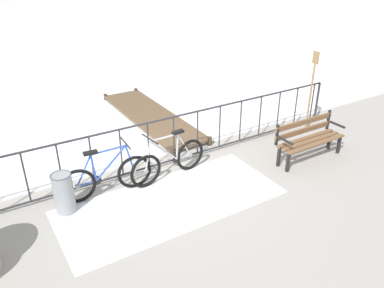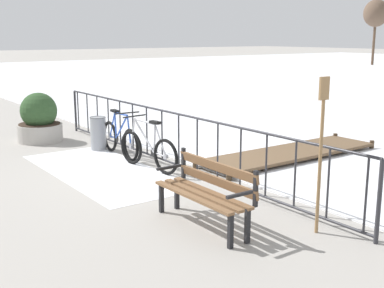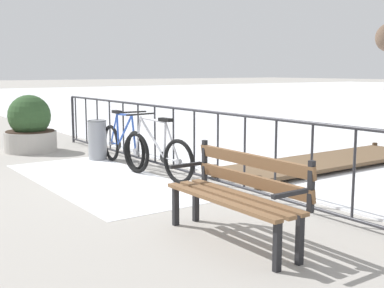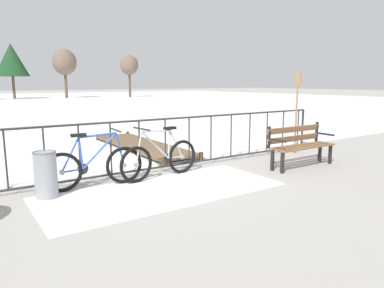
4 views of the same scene
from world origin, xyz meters
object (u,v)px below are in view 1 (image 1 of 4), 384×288
(bicycle_near_railing, at_px, (107,177))
(park_bench, at_px, (308,136))
(trash_bin, at_px, (64,193))
(oar_upright, at_px, (312,87))
(bicycle_second, at_px, (169,161))

(bicycle_near_railing, relative_size, park_bench, 1.07)
(trash_bin, relative_size, oar_upright, 0.37)
(park_bench, relative_size, trash_bin, 2.19)
(park_bench, distance_m, oar_upright, 1.55)
(bicycle_near_railing, height_order, park_bench, bicycle_near_railing)
(bicycle_near_railing, height_order, bicycle_second, same)
(bicycle_near_railing, distance_m, trash_bin, 0.80)
(bicycle_second, bearing_deg, trash_bin, -178.80)
(bicycle_near_railing, relative_size, oar_upright, 0.86)
(park_bench, relative_size, oar_upright, 0.81)
(trash_bin, distance_m, oar_upright, 6.01)
(bicycle_near_railing, xyz_separation_m, trash_bin, (-0.79, -0.11, 0.00))
(bicycle_near_railing, distance_m, park_bench, 4.24)
(park_bench, xyz_separation_m, oar_upright, (1.03, 0.97, 0.63))
(trash_bin, xyz_separation_m, oar_upright, (5.96, 0.18, 0.76))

